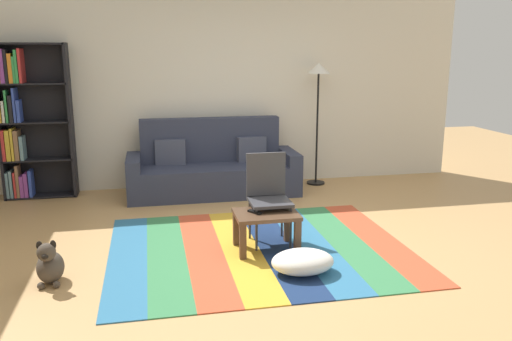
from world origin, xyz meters
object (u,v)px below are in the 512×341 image
Objects in this scene: bookshelf at (26,123)px; standing_lamp at (318,84)px; pouf at (303,262)px; folding_chair at (268,190)px; tv_remote at (255,212)px; dog at (50,265)px; coffee_table at (266,220)px; couch at (213,169)px.

bookshelf is 3.92m from standing_lamp.
pouf is at bearing -110.20° from standing_lamp.
tv_remote is at bearing -70.34° from folding_chair.
dog is at bearing -106.00° from folding_chair.
coffee_table is at bearing 107.76° from pouf.
pouf is 1.39× the size of dog.
couch is 4.10× the size of pouf.
coffee_table is at bearing -37.30° from tv_remote.
bookshelf reaches higher than dog.
folding_chair is (2.00, 0.59, 0.37)m from dog.
couch is at bearing -6.84° from bookshelf.
folding_chair is at bearing -119.58° from standing_lamp.
dog is 0.23× the size of standing_lamp.
coffee_table is 0.65m from pouf.
coffee_table is at bearing -43.41° from bookshelf.
bookshelf reaches higher than standing_lamp.
dog is at bearing -169.92° from coffee_table.
pouf is at bearing -6.82° from dog.
coffee_table reaches higher than pouf.
folding_chair is (0.32, -1.94, 0.20)m from couch.
tv_remote is at bearing 116.70° from pouf.
bookshelf is 1.16× the size of standing_lamp.
tv_remote is at bearing 176.30° from coffee_table.
tv_remote is (2.49, -2.46, -0.59)m from bookshelf.
couch reaches higher than folding_chair.
pouf is 0.61× the size of folding_chair.
bookshelf is at bearing 173.16° from couch.
bookshelf reaches higher than folding_chair.
coffee_table is at bearing -49.05° from folding_chair.
couch is 2.20m from coffee_table.
dog reaches higher than coffee_table.
bookshelf is at bearing 132.43° from pouf.
pouf is at bearing -81.12° from couch.
pouf is (2.80, -3.06, -0.88)m from bookshelf.
couch is 1.31× the size of standing_lamp.
folding_chair is (-0.12, 0.84, 0.42)m from pouf.
standing_lamp is (1.29, 2.38, 1.14)m from coffee_table.
standing_lamp reaches higher than coffee_table.
coffee_table is (0.24, -2.18, -0.03)m from couch.
dog is at bearing -123.64° from couch.
standing_lamp reaches higher than folding_chair.
couch reaches higher than tv_remote.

